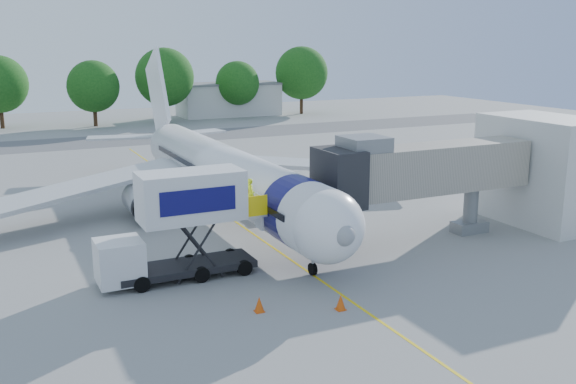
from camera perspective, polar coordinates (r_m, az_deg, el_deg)
name	(u,v)px	position (r m, az deg, el deg)	size (l,w,h in m)	color
ground	(244,228)	(41.65, -3.89, -3.21)	(160.00, 160.00, 0.00)	gray
guidance_line	(244,228)	(41.65, -3.89, -3.20)	(0.15, 70.00, 0.01)	yellow
taxiway_strip	(117,140)	(81.38, -14.94, 4.46)	(120.00, 10.00, 0.01)	#59595B
aircraft	(222,172)	(44.70, -5.90, 1.78)	(34.17, 37.73, 11.35)	white
jet_bridge	(414,171)	(38.44, 11.12, 1.85)	(13.90, 3.20, 6.60)	#AA9F91
terminal_stub	(544,170)	(45.57, 21.77, 1.83)	(5.00, 8.00, 7.00)	silver
catering_hiloader	(179,226)	(32.58, -9.66, -3.00)	(8.50, 2.44, 5.50)	black
ground_tug	(382,338)	(25.27, 8.33, -12.76)	(3.73, 2.23, 1.41)	silver
safety_cone_a	(341,302)	(29.27, 4.70, -9.76)	(0.46, 0.46, 0.73)	#DA4B0B
safety_cone_b	(259,305)	(29.00, -2.57, -9.96)	(0.45, 0.45, 0.72)	#DA4B0B
outbuilding_right	(229,99)	(106.13, -5.29, 8.23)	(16.40, 7.40, 5.30)	silver
tree_d	(93,86)	(95.66, -16.93, 8.97)	(7.29, 7.29, 9.29)	#382314
tree_e	(165,77)	(97.90, -10.90, 9.99)	(8.62, 8.62, 10.99)	#382314
tree_f	(237,83)	(103.29, -4.52, 9.62)	(6.95, 6.95, 8.86)	#382314
tree_g	(302,73)	(108.01, 1.21, 10.53)	(8.70, 8.70, 11.09)	#382314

